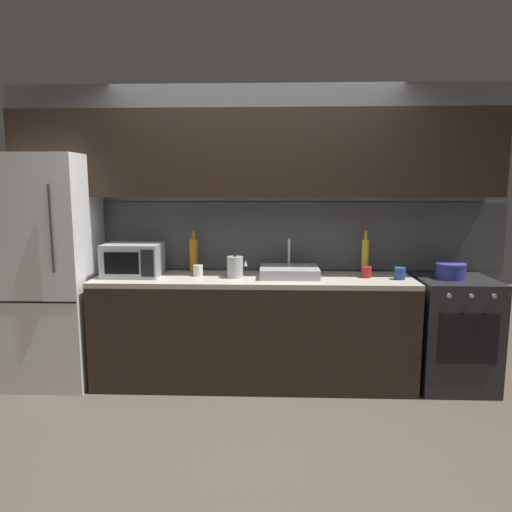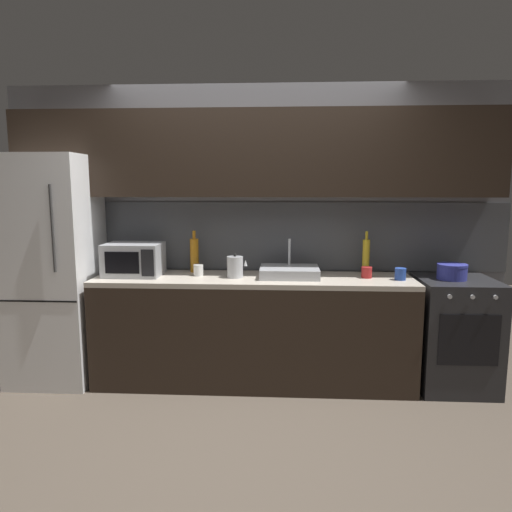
{
  "view_description": "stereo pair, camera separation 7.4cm",
  "coord_description": "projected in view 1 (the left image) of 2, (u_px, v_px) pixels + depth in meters",
  "views": [
    {
      "loc": [
        0.16,
        -2.87,
        1.64
      ],
      "look_at": [
        0.02,
        0.9,
        1.07
      ],
      "focal_mm": 32.93,
      "sensor_mm": 36.0,
      "label": 1
    },
    {
      "loc": [
        0.23,
        -2.87,
        1.64
      ],
      "look_at": [
        0.02,
        0.9,
        1.07
      ],
      "focal_mm": 32.93,
      "sensor_mm": 36.0,
      "label": 2
    }
  ],
  "objects": [
    {
      "name": "wine_bottle_yellow",
      "position": [
        365.0,
        256.0,
        3.99
      ],
      "size": [
        0.06,
        0.06,
        0.36
      ],
      "color": "gold",
      "rests_on": "counter_run"
    },
    {
      "name": "ground_plane",
      "position": [
        248.0,
        437.0,
        3.09
      ],
      "size": [
        10.0,
        10.0,
        0.0
      ],
      "primitive_type": "plane",
      "color": "#4C4238"
    },
    {
      "name": "refrigerator",
      "position": [
        52.0,
        270.0,
        3.9
      ],
      "size": [
        0.68,
        0.69,
        1.89
      ],
      "color": "white",
      "rests_on": "ground"
    },
    {
      "name": "kettle",
      "position": [
        235.0,
        267.0,
        3.82
      ],
      "size": [
        0.17,
        0.13,
        0.2
      ],
      "color": "#B7BABF",
      "rests_on": "counter_run"
    },
    {
      "name": "oven_range",
      "position": [
        453.0,
        332.0,
        3.85
      ],
      "size": [
        0.6,
        0.62,
        0.9
      ],
      "color": "#232326",
      "rests_on": "ground"
    },
    {
      "name": "counter_run",
      "position": [
        254.0,
        330.0,
        3.91
      ],
      "size": [
        2.6,
        0.6,
        0.9
      ],
      "color": "black",
      "rests_on": "ground"
    },
    {
      "name": "mug_blue",
      "position": [
        400.0,
        274.0,
        3.74
      ],
      "size": [
        0.09,
        0.09,
        0.1
      ],
      "primitive_type": "cylinder",
      "color": "#234299",
      "rests_on": "counter_run"
    },
    {
      "name": "cooking_pot",
      "position": [
        451.0,
        271.0,
        3.78
      ],
      "size": [
        0.23,
        0.23,
        0.12
      ],
      "color": "#333899",
      "rests_on": "oven_range"
    },
    {
      "name": "sink_basin",
      "position": [
        289.0,
        272.0,
        3.86
      ],
      "size": [
        0.48,
        0.38,
        0.3
      ],
      "color": "#ADAFB5",
      "rests_on": "counter_run"
    },
    {
      "name": "back_wall",
      "position": [
        255.0,
        197.0,
        4.04
      ],
      "size": [
        4.34,
        0.44,
        2.5
      ],
      "color": "slate",
      "rests_on": "ground"
    },
    {
      "name": "mug_red",
      "position": [
        366.0,
        272.0,
        3.82
      ],
      "size": [
        0.09,
        0.09,
        0.09
      ],
      "primitive_type": "cylinder",
      "color": "#A82323",
      "rests_on": "counter_run"
    },
    {
      "name": "microwave",
      "position": [
        133.0,
        260.0,
        3.88
      ],
      "size": [
        0.46,
        0.35,
        0.27
      ],
      "color": "#A8AAAF",
      "rests_on": "counter_run"
    },
    {
      "name": "wine_bottle_amber",
      "position": [
        194.0,
        255.0,
        4.04
      ],
      "size": [
        0.07,
        0.07,
        0.36
      ],
      "color": "#B27019",
      "rests_on": "counter_run"
    },
    {
      "name": "mug_white",
      "position": [
        198.0,
        270.0,
        3.88
      ],
      "size": [
        0.08,
        0.08,
        0.09
      ],
      "primitive_type": "cylinder",
      "color": "silver",
      "rests_on": "counter_run"
    }
  ]
}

